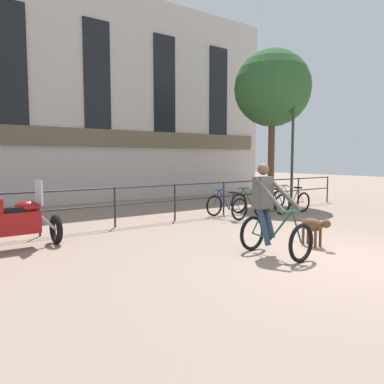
{
  "coord_description": "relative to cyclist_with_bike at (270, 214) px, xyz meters",
  "views": [
    {
      "loc": [
        -5.99,
        -3.72,
        1.8
      ],
      "look_at": [
        -1.11,
        2.86,
        1.05
      ],
      "focal_mm": 35.0,
      "sensor_mm": 36.0,
      "label": 1
    }
  ],
  "objects": [
    {
      "name": "parked_bicycle_near_lamp",
      "position": [
        2.17,
        3.62,
        -0.41
      ],
      "size": [
        0.73,
        1.15,
        0.86
      ],
      "rotation": [
        0.0,
        0.0,
        3.2
      ],
      "color": "black",
      "rests_on": "ground_plane"
    },
    {
      "name": "dog",
      "position": [
        1.23,
        -0.1,
        -0.34
      ],
      "size": [
        0.26,
        0.85,
        0.6
      ],
      "rotation": [
        0.0,
        0.0,
        -0.08
      ],
      "color": "brown",
      "rests_on": "ground_plane"
    },
    {
      "name": "parked_bicycle_far_end",
      "position": [
        5.14,
        3.62,
        -0.41
      ],
      "size": [
        0.67,
        1.12,
        0.86
      ],
      "rotation": [
        0.0,
        0.0,
        3.15
      ],
      "color": "black",
      "rests_on": "ground_plane"
    },
    {
      "name": "cyclist_with_bike",
      "position": [
        0.0,
        0.0,
        0.0
      ],
      "size": [
        0.74,
        1.21,
        1.7
      ],
      "rotation": [
        0.0,
        0.0,
        0.06
      ],
      "color": "black",
      "rests_on": "ground_plane"
    },
    {
      "name": "tree_canalside_right",
      "position": [
        6.27,
        5.55,
        3.76
      ],
      "size": [
        3.01,
        3.01,
        6.05
      ],
      "color": "brown",
      "rests_on": "ground_plane"
    },
    {
      "name": "parked_bicycle_mid_left",
      "position": [
        3.16,
        3.62,
        -0.41
      ],
      "size": [
        0.7,
        1.14,
        0.86
      ],
      "rotation": [
        0.0,
        0.0,
        3.1
      ],
      "color": "black",
      "rests_on": "ground_plane"
    },
    {
      "name": "street_lamp",
      "position": [
        6.12,
        4.39,
        1.68
      ],
      "size": [
        0.28,
        0.28,
        4.35
      ],
      "color": "#2D382D",
      "rests_on": "ground_plane"
    },
    {
      "name": "canal_railing",
      "position": [
        0.76,
        4.28,
        -0.05
      ],
      "size": [
        15.05,
        0.05,
        1.05
      ],
      "color": "#232326",
      "rests_on": "ground_plane"
    },
    {
      "name": "parked_bicycle_mid_right",
      "position": [
        4.15,
        3.62,
        -0.41
      ],
      "size": [
        0.83,
        1.2,
        0.86
      ],
      "rotation": [
        0.0,
        0.0,
        2.98
      ],
      "color": "black",
      "rests_on": "ground_plane"
    },
    {
      "name": "ground_plane",
      "position": [
        0.76,
        -0.92,
        -0.76
      ],
      "size": [
        60.0,
        60.0,
        0.0
      ],
      "primitive_type": "plane",
      "color": "gray"
    },
    {
      "name": "building_facade",
      "position": [
        0.76,
        10.07,
        3.56
      ],
      "size": [
        18.0,
        0.72,
        8.67
      ],
      "color": "beige",
      "rests_on": "ground_plane"
    },
    {
      "name": "parked_motorcycle",
      "position": [
        -3.69,
        3.23,
        -0.2
      ],
      "size": [
        1.61,
        0.64,
        1.35
      ],
      "rotation": [
        0.0,
        0.0,
        1.58
      ],
      "color": "black",
      "rests_on": "ground_plane"
    }
  ]
}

